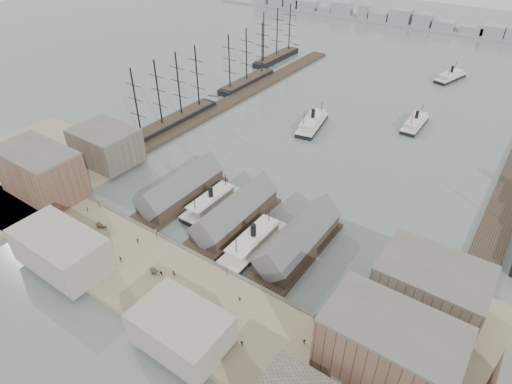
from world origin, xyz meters
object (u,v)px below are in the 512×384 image
Objects in this scene: tram at (344,369)px; horse_cart_right at (207,315)px; horse_cart_left at (103,227)px; horse_cart_center at (158,272)px; ferry_docked_west at (211,202)px.

tram is 2.22× the size of horse_cart_right.
horse_cart_right is at bearing -92.18° from horse_cart_left.
horse_cart_center is 1.02× the size of horse_cart_right.
horse_cart_right reaches higher than horse_cart_center.
tram reaches higher than horse_cart_right.
horse_cart_left is at bearing 99.47° from horse_cart_right.
horse_cart_left is at bearing -122.68° from ferry_docked_west.
horse_cart_right is at bearing -51.41° from ferry_docked_west.
ferry_docked_west is at bearing 26.68° from horse_cart_center.
horse_cart_center is (31.58, -4.59, -0.00)m from horse_cart_left.
ferry_docked_west is 79.72m from tram.
horse_cart_left is (-92.51, 2.57, -1.18)m from tram.
horse_cart_center is (10.32, -37.73, 0.48)m from ferry_docked_west.
ferry_docked_west reaches higher than horse_cart_right.
ferry_docked_west reaches higher than tram.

